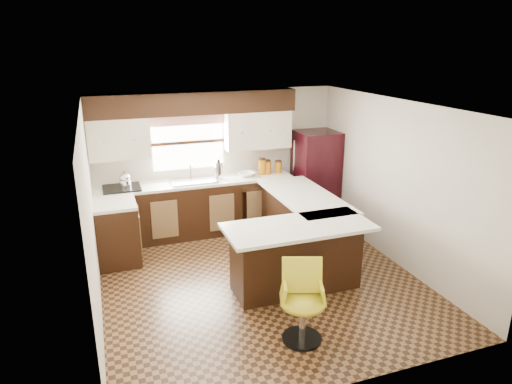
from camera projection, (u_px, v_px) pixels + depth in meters
name	position (u px, v px, depth m)	size (l,w,h in m)	color
floor	(260.00, 280.00, 6.34)	(4.40, 4.40, 0.00)	#49301A
ceiling	(261.00, 106.00, 5.59)	(4.40, 4.40, 0.00)	silver
wall_back	(217.00, 160.00, 7.94)	(4.40, 4.40, 0.00)	beige
wall_front	(346.00, 276.00, 4.00)	(4.40, 4.40, 0.00)	beige
wall_left	(91.00, 218.00, 5.30)	(4.40, 4.40, 0.00)	beige
wall_right	(396.00, 183.00, 6.63)	(4.40, 4.40, 0.00)	beige
base_cab_back	(197.00, 209.00, 7.76)	(3.30, 0.60, 0.90)	black
base_cab_left	(117.00, 234.00, 6.75)	(0.60, 0.70, 0.90)	black
counter_back	(196.00, 182.00, 7.61)	(3.30, 0.60, 0.04)	silver
counter_left	(114.00, 204.00, 6.60)	(0.60, 0.70, 0.04)	silver
soffit	(194.00, 103.00, 7.34)	(3.40, 0.35, 0.36)	black
upper_cab_left	(119.00, 139.00, 7.11)	(0.94, 0.35, 0.64)	beige
upper_cab_right	(257.00, 130.00, 7.84)	(1.14, 0.35, 0.64)	beige
window_pane	(188.00, 142.00, 7.65)	(1.20, 0.02, 0.90)	white
valance	(188.00, 120.00, 7.50)	(1.30, 0.06, 0.18)	#D19B93
sink	(193.00, 181.00, 7.57)	(0.75, 0.45, 0.03)	#B2B2B7
dishwasher	(258.00, 209.00, 7.83)	(0.58, 0.03, 0.78)	black
cooktop	(122.00, 188.00, 7.21)	(0.58, 0.50, 0.03)	black
peninsula_long	(301.00, 226.00, 7.05)	(0.60, 1.95, 0.90)	black
peninsula_return	(296.00, 257.00, 6.01)	(1.65, 0.60, 0.90)	black
counter_pen_long	(305.00, 196.00, 6.92)	(0.84, 1.95, 0.04)	silver
counter_pen_return	(298.00, 227.00, 5.77)	(1.89, 0.84, 0.04)	silver
refrigerator	(315.00, 177.00, 8.25)	(0.71, 0.68, 1.66)	black
bar_chair	(303.00, 304.00, 4.93)	(0.48, 0.48, 0.91)	gold
kettle	(125.00, 179.00, 7.18)	(0.19, 0.19, 0.25)	silver
percolator	(219.00, 170.00, 7.69)	(0.14, 0.14, 0.30)	silver
mixing_bowl	(246.00, 174.00, 7.88)	(0.29, 0.29, 0.07)	white
canister_large	(262.00, 167.00, 7.96)	(0.13, 0.13, 0.26)	#9F5B0C
canister_med	(267.00, 168.00, 8.00)	(0.13, 0.13, 0.22)	#9F5B0C
canister_small	(278.00, 167.00, 8.07)	(0.13, 0.13, 0.20)	#9F5B0C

